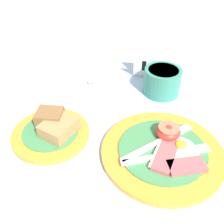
# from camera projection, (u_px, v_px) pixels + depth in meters

# --- Properties ---
(ground_plane) EXTENTS (3.00, 3.00, 0.00)m
(ground_plane) POSITION_uv_depth(u_px,v_px,m) (113.00, 144.00, 0.57)
(ground_plane) COLOR #93B2DB
(breakfast_plate) EXTENTS (0.25, 0.25, 0.04)m
(breakfast_plate) POSITION_uv_depth(u_px,v_px,m) (164.00, 150.00, 0.54)
(breakfast_plate) COLOR orange
(breakfast_plate) RESTS_ON ground_plane
(bread_plate) EXTENTS (0.17, 0.17, 0.05)m
(bread_plate) POSITION_uv_depth(u_px,v_px,m) (53.00, 129.00, 0.58)
(bread_plate) COLOR orange
(bread_plate) RESTS_ON ground_plane
(sugar_cup) EXTENTS (0.10, 0.10, 0.07)m
(sugar_cup) POSITION_uv_depth(u_px,v_px,m) (162.00, 81.00, 0.70)
(sugar_cup) COLOR #337F6B
(sugar_cup) RESTS_ON ground_plane
(number_card) EXTENTS (0.06, 0.05, 0.07)m
(number_card) POSITION_uv_depth(u_px,v_px,m) (144.00, 65.00, 0.77)
(number_card) COLOR white
(number_card) RESTS_ON ground_plane
(teaspoon_by_saucer) EXTENTS (0.08, 0.19, 0.01)m
(teaspoon_by_saucer) POSITION_uv_depth(u_px,v_px,m) (90.00, 82.00, 0.75)
(teaspoon_by_saucer) COLOR silver
(teaspoon_by_saucer) RESTS_ON ground_plane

